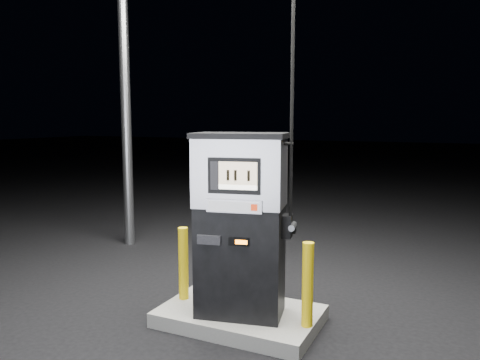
% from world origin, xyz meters
% --- Properties ---
extents(ground, '(80.00, 80.00, 0.00)m').
position_xyz_m(ground, '(0.00, 0.00, 0.00)').
color(ground, black).
rests_on(ground, ground).
extents(pump_island, '(1.60, 1.00, 0.15)m').
position_xyz_m(pump_island, '(0.00, 0.00, 0.07)').
color(pump_island, slate).
rests_on(pump_island, ground).
extents(fuel_dispenser, '(1.04, 0.71, 3.76)m').
position_xyz_m(fuel_dispenser, '(0.05, -0.09, 1.08)').
color(fuel_dispenser, black).
rests_on(fuel_dispenser, pump_island).
extents(bollard_left, '(0.13, 0.13, 0.79)m').
position_xyz_m(bollard_left, '(-0.68, 0.00, 0.54)').
color(bollard_left, yellow).
rests_on(bollard_left, pump_island).
extents(bollard_right, '(0.13, 0.13, 0.81)m').
position_xyz_m(bollard_right, '(0.74, -0.08, 0.56)').
color(bollard_right, yellow).
rests_on(bollard_right, pump_island).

